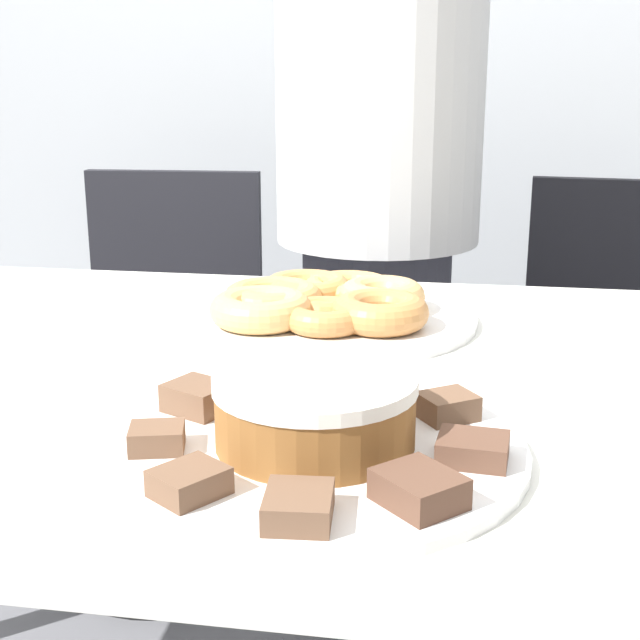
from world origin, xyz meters
name	(u,v)px	position (x,y,z in m)	size (l,w,h in m)	color
table	(301,439)	(0.00, 0.00, 0.69)	(1.94, 0.85, 0.78)	silver
person_standing	(378,213)	(0.01, 0.75, 0.83)	(0.38, 0.38, 1.58)	#383842
office_chair_left	(165,387)	(-0.47, 0.88, 0.40)	(0.47, 0.47, 0.87)	black
office_chair_right	(614,414)	(0.49, 0.88, 0.40)	(0.48, 0.48, 0.87)	black
plate_cake	(315,449)	(0.05, -0.22, 0.78)	(0.36, 0.36, 0.01)	white
plate_donuts	(323,317)	(0.00, 0.19, 0.78)	(0.38, 0.38, 0.01)	white
frosted_cake	(315,410)	(0.05, -0.22, 0.82)	(0.17, 0.17, 0.06)	brown
lamington_0	(473,449)	(0.18, -0.23, 0.80)	(0.06, 0.05, 0.02)	brown
lamington_1	(447,406)	(0.16, -0.14, 0.80)	(0.06, 0.06, 0.02)	brown
lamington_2	(372,384)	(0.09, -0.09, 0.80)	(0.06, 0.06, 0.02)	brown
lamington_3	(280,378)	(0.00, -0.10, 0.80)	(0.06, 0.06, 0.03)	brown
lamington_4	(198,397)	(-0.07, -0.16, 0.80)	(0.07, 0.07, 0.03)	brown
lamington_5	(157,438)	(-0.07, -0.25, 0.80)	(0.05, 0.05, 0.02)	brown
lamington_6	(189,482)	(-0.02, -0.33, 0.80)	(0.06, 0.07, 0.02)	brown
lamington_7	(299,506)	(0.06, -0.35, 0.80)	(0.05, 0.06, 0.02)	brown
lamington_8	(419,489)	(0.15, -0.31, 0.80)	(0.08, 0.08, 0.02)	brown
donut_0	(323,303)	(0.00, 0.19, 0.80)	(0.12, 0.12, 0.03)	#C68447
donut_1	(326,316)	(0.01, 0.12, 0.80)	(0.11, 0.11, 0.03)	#C68447
donut_2	(380,312)	(0.07, 0.14, 0.81)	(0.12, 0.12, 0.04)	#C68447
donut_3	(382,296)	(0.07, 0.21, 0.81)	(0.11, 0.11, 0.04)	#E5AD66
donut_4	(348,288)	(0.02, 0.27, 0.80)	(0.12, 0.12, 0.03)	tan
donut_5	(306,288)	(-0.04, 0.25, 0.80)	(0.12, 0.12, 0.03)	#D18E4C
donut_6	(273,298)	(-0.07, 0.19, 0.80)	(0.13, 0.13, 0.04)	tan
donut_7	(261,309)	(-0.07, 0.13, 0.80)	(0.13, 0.13, 0.04)	#E5AD66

